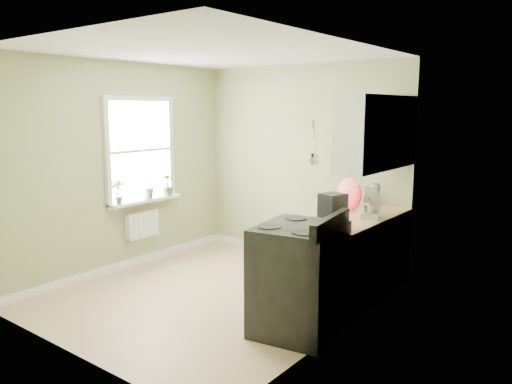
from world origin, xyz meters
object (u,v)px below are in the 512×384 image
Objects in this scene: coffee_maker at (332,212)px; kettle at (366,198)px; stove at (299,278)px; stand_mixer at (371,203)px.

kettle is at bearing 101.66° from coffee_maker.
stove reaches higher than kettle.
stove is 1.36m from stand_mixer.
coffee_maker is at bearing -78.34° from kettle.
stand_mixer is at bearing -60.59° from kettle.
stove is 0.75m from coffee_maker.
kettle is 1.42m from coffee_maker.
stand_mixer is (0.14, 1.24, 0.54)m from stove.
coffee_maker is (0.06, 0.51, 0.56)m from stove.
kettle is at bearing 96.89° from stove.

